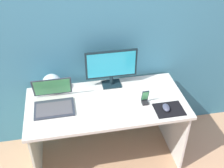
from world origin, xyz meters
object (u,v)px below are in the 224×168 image
object	(u,v)px
monitor	(111,67)
keyboard_external	(116,115)
mouse	(166,108)
phone_in_dock	(145,99)
fishbowl	(52,83)
laptop	(54,101)

from	to	relation	value
monitor	keyboard_external	bearing A→B (deg)	-95.66
mouse	phone_in_dock	bearing A→B (deg)	147.41
fishbowl	mouse	size ratio (longest dim) A/B	1.81
keyboard_external	mouse	xyz separation A→B (m)	(0.44, -0.00, 0.02)
keyboard_external	phone_in_dock	xyz separation A→B (m)	(0.28, 0.11, 0.04)
monitor	keyboard_external	xyz separation A→B (m)	(-0.04, -0.45, -0.20)
laptop	fishbowl	distance (m)	0.22
fishbowl	keyboard_external	size ratio (longest dim) A/B	0.44
laptop	mouse	world-z (taller)	laptop
laptop	fishbowl	xyz separation A→B (m)	(-0.01, 0.22, 0.04)
monitor	phone_in_dock	world-z (taller)	monitor
phone_in_dock	fishbowl	bearing A→B (deg)	157.15
keyboard_external	mouse	world-z (taller)	mouse
keyboard_external	mouse	distance (m)	0.44
laptop	mouse	bearing A→B (deg)	-13.90
monitor	keyboard_external	distance (m)	0.49
monitor	laptop	bearing A→B (deg)	-158.94
monitor	phone_in_dock	distance (m)	0.44
laptop	fishbowl	bearing A→B (deg)	91.83
monitor	mouse	distance (m)	0.63
keyboard_external	phone_in_dock	bearing A→B (deg)	18.82
laptop	keyboard_external	xyz separation A→B (m)	(0.51, -0.23, -0.04)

